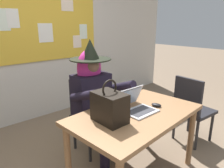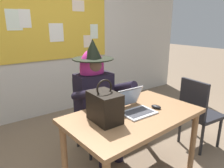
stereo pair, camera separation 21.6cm
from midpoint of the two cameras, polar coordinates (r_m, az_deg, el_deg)
The scene contains 8 objects.
wall_back_bulletin at distance 3.56m, azimuth -23.66°, elevation 14.18°, with size 6.32×2.27×2.96m.
desk_main at distance 2.05m, azimuth 3.48°, elevation -10.18°, with size 1.34×0.85×0.72m.
chair_at_desk at distance 2.62m, azimuth -8.65°, elevation -7.11°, with size 0.43×0.43×0.91m.
person_costumed at distance 2.42m, azimuth -7.41°, elevation -2.05°, with size 0.61×0.71×1.38m.
laptop at distance 2.04m, azimuth 3.61°, elevation -5.99°, with size 0.32×0.32×0.22m.
computer_mouse at distance 2.17m, azimuth 9.26°, elevation -5.75°, with size 0.06×0.10×0.03m, color black.
handbag at distance 1.79m, azimuth -4.12°, elevation -6.31°, with size 0.20×0.30×0.38m.
chair_extra_corner at distance 2.85m, azimuth 18.89°, elevation -5.97°, with size 0.46×0.46×0.90m.
Camera 1 is at (-1.24, -1.27, 1.55)m, focal length 33.43 mm.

